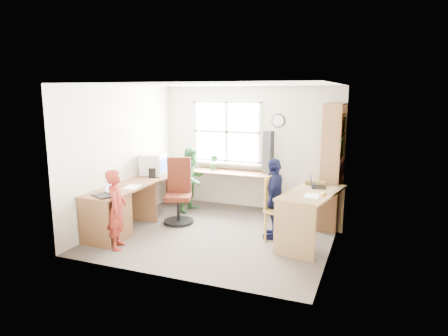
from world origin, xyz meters
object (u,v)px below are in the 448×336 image
(laptop_left, at_px, (106,192))
(person_green, at_px, (192,179))
(right_desk, at_px, (312,206))
(swivel_chair, at_px, (179,195))
(crt_monitor, at_px, (153,165))
(person_red, at_px, (117,209))
(l_desk, at_px, (140,203))
(wooden_chair, at_px, (279,206))
(bookshelf, at_px, (333,168))
(potted_plant, at_px, (214,163))
(person_navy, at_px, (274,198))
(laptop_right, at_px, (316,184))
(cd_tower, at_px, (268,153))

(laptop_left, xyz_separation_m, person_green, (0.46, 2.02, -0.18))
(right_desk, bearing_deg, swivel_chair, -173.22)
(crt_monitor, height_order, person_red, person_red)
(right_desk, distance_m, crt_monitor, 3.07)
(person_green, bearing_deg, right_desk, -99.99)
(l_desk, xyz_separation_m, wooden_chair, (2.29, 0.36, 0.10))
(right_desk, xyz_separation_m, bookshelf, (0.17, 1.05, 0.41))
(potted_plant, xyz_separation_m, person_green, (-0.28, -0.41, -0.28))
(swivel_chair, distance_m, person_navy, 1.78)
(potted_plant, relative_size, person_navy, 0.24)
(laptop_right, distance_m, person_red, 3.07)
(l_desk, distance_m, potted_plant, 1.88)
(laptop_right, xyz_separation_m, potted_plant, (-2.15, 0.98, 0.04))
(right_desk, distance_m, person_red, 2.92)
(right_desk, height_order, potted_plant, potted_plant)
(cd_tower, relative_size, person_navy, 0.64)
(bookshelf, height_order, laptop_right, bookshelf)
(swivel_chair, bearing_deg, cd_tower, 21.84)
(swivel_chair, height_order, person_green, person_green)
(laptop_left, relative_size, person_red, 0.36)
(wooden_chair, height_order, laptop_left, wooden_chair)
(laptop_left, xyz_separation_m, potted_plant, (0.74, 2.42, 0.10))
(right_desk, height_order, laptop_left, laptop_left)
(l_desk, xyz_separation_m, cd_tower, (1.73, 1.76, 0.70))
(wooden_chair, relative_size, crt_monitor, 2.24)
(right_desk, distance_m, person_green, 2.59)
(l_desk, distance_m, crt_monitor, 1.00)
(laptop_left, bearing_deg, crt_monitor, 120.35)
(laptop_left, distance_m, person_red, 0.36)
(laptop_right, height_order, cd_tower, cd_tower)
(bookshelf, xyz_separation_m, person_red, (-2.81, -2.30, -0.41))
(laptop_right, xyz_separation_m, person_navy, (-0.59, -0.29, -0.22))
(laptop_right, xyz_separation_m, person_red, (-2.63, -1.57, -0.27))
(laptop_right, relative_size, person_red, 0.30)
(laptop_right, bearing_deg, right_desk, 168.49)
(person_red, bearing_deg, swivel_chair, -35.53)
(bookshelf, xyz_separation_m, wooden_chair, (-0.67, -1.11, -0.45))
(swivel_chair, relative_size, wooden_chair, 1.12)
(cd_tower, relative_size, person_green, 0.66)
(laptop_left, bearing_deg, cd_tower, 79.25)
(person_green, bearing_deg, bookshelf, -76.40)
(l_desk, bearing_deg, person_red, -79.81)
(right_desk, distance_m, cd_tower, 1.80)
(l_desk, relative_size, right_desk, 1.96)
(bookshelf, height_order, crt_monitor, bookshelf)
(swivel_chair, distance_m, person_red, 1.45)
(right_desk, bearing_deg, wooden_chair, -162.65)
(laptop_right, bearing_deg, l_desk, 92.49)
(person_red, height_order, person_navy, person_navy)
(wooden_chair, height_order, crt_monitor, crt_monitor)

